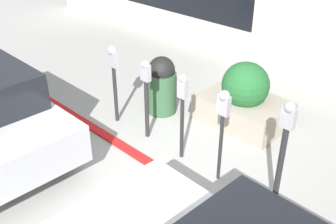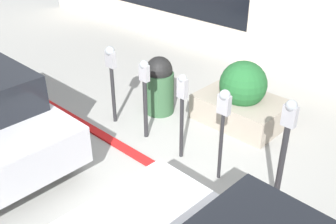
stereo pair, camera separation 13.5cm
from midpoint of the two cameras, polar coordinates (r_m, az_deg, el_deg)
name	(u,v)px [view 2 (the right image)]	position (r m, az deg, el deg)	size (l,w,h in m)	color
ground_plane	(162,167)	(6.17, -1.51, -8.00)	(40.00, 40.00, 0.00)	#999993
curb_strip	(158,168)	(6.12, -2.04, -8.18)	(19.00, 0.16, 0.04)	red
building_facade	(311,6)	(8.91, 19.59, 14.27)	(19.00, 0.17, 3.33)	beige
parking_meter_nearest	(285,140)	(5.12, 15.95, -3.96)	(0.18, 0.15, 1.60)	#232326
parking_meter_second	(223,113)	(5.40, 7.35, -0.13)	(0.18, 0.15, 1.46)	#232326
parking_meter_middle	(182,102)	(5.89, 1.40, 1.42)	(0.15, 0.13, 1.44)	#232326
parking_meter_fourth	(145,87)	(6.45, -4.00, 3.57)	(0.17, 0.14, 1.42)	#232326
parking_meter_farthest	(111,68)	(6.95, -8.79, 6.26)	(0.20, 0.17, 1.47)	#232326
planter_box	(242,99)	(7.23, 10.11, 1.85)	(1.56, 1.09, 1.18)	gray
trash_bin	(159,85)	(7.41, -1.79, 3.90)	(0.55, 0.55, 1.13)	#2D5133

